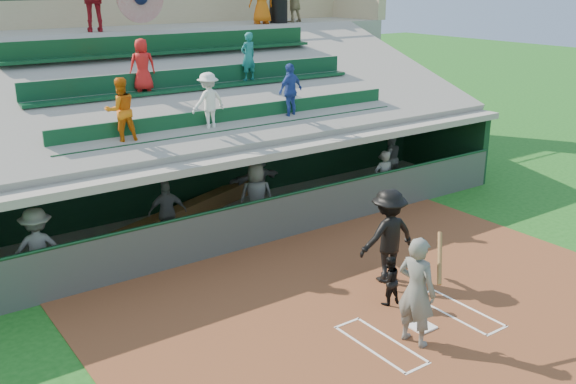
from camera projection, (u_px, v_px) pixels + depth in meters
ground at (421, 328)px, 11.83m from camera, size 100.00×100.00×0.00m
dirt_slab at (402, 316)px, 12.21m from camera, size 11.00×9.00×0.02m
home_plate at (421, 326)px, 11.82m from camera, size 0.43×0.43×0.03m
batters_box_chalk at (421, 327)px, 11.82m from camera, size 2.65×1.85×0.01m
dugout_floor at (234, 220)px, 17.05m from camera, size 16.00×3.50×0.04m
concourse_slab at (129, 99)px, 21.56m from camera, size 20.00×3.00×4.60m
grandstand at (168, 114)px, 19.25m from camera, size 20.40×10.40×7.80m
batter_at_plate at (417, 291)px, 11.03m from camera, size 0.93×0.82×1.99m
catcher at (389, 280)px, 12.52m from camera, size 0.54×0.45×1.00m
home_umpire at (388, 236)px, 13.38m from camera, size 1.38×0.88×2.02m
dugout_bench at (219, 198)px, 18.11m from camera, size 12.84×5.49×0.41m
dugout_player_a at (38, 249)px, 13.00m from camera, size 1.27×0.95×1.75m
dugout_player_b at (167, 212)px, 15.32m from camera, size 0.98×0.61×1.56m
dugout_player_c at (256, 197)px, 16.09m from camera, size 1.01×0.86×1.76m
dugout_player_d at (257, 181)px, 17.45m from camera, size 1.61×0.58×1.71m
dugout_player_e at (383, 179)px, 17.85m from camera, size 0.65×0.48×1.60m
dugout_player_f at (390, 158)px, 19.92m from camera, size 0.91×0.80×1.59m
trash_bin at (278, 9)px, 23.29m from camera, size 0.66×0.66×0.99m
concourse_staff_c at (295, 0)px, 23.72m from camera, size 1.53×0.71×1.59m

